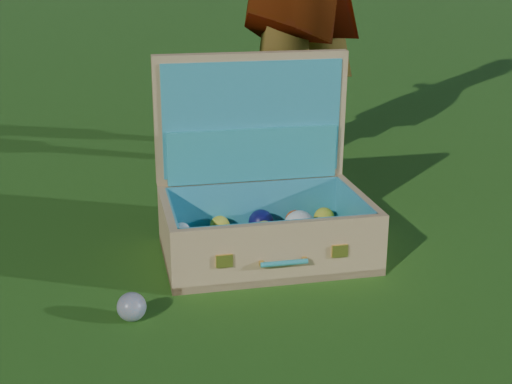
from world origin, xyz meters
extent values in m
plane|color=#215114|center=(0.00, 0.00, 0.00)|extent=(60.00, 60.00, 0.00)
sphere|color=teal|center=(-0.40, -0.11, 0.03)|extent=(0.07, 0.07, 0.07)
cube|color=tan|center=(0.01, 0.11, 0.01)|extent=(0.59, 0.44, 0.02)
cube|color=tan|center=(-0.02, -0.06, 0.08)|extent=(0.53, 0.11, 0.16)
cube|color=tan|center=(0.04, 0.27, 0.08)|extent=(0.53, 0.11, 0.16)
cube|color=tan|center=(-0.25, 0.15, 0.08)|extent=(0.07, 0.32, 0.16)
cube|color=tan|center=(0.26, 0.06, 0.08)|extent=(0.07, 0.32, 0.16)
cube|color=teal|center=(0.01, 0.11, 0.02)|extent=(0.54, 0.40, 0.01)
cube|color=teal|center=(-0.02, -0.05, 0.09)|extent=(0.49, 0.09, 0.14)
cube|color=teal|center=(0.03, 0.26, 0.09)|extent=(0.49, 0.09, 0.14)
cube|color=teal|center=(-0.24, 0.15, 0.09)|extent=(0.06, 0.32, 0.14)
cube|color=teal|center=(0.25, 0.06, 0.09)|extent=(0.06, 0.32, 0.14)
cube|color=tan|center=(0.04, 0.29, 0.34)|extent=(0.54, 0.13, 0.36)
cube|color=teal|center=(0.04, 0.27, 0.34)|extent=(0.49, 0.10, 0.32)
cube|color=teal|center=(0.03, 0.27, 0.24)|extent=(0.48, 0.10, 0.15)
cube|color=#F2C659|center=(-0.16, -0.05, 0.08)|extent=(0.04, 0.01, 0.03)
cube|color=#F2C659|center=(0.12, -0.10, 0.08)|extent=(0.04, 0.01, 0.03)
cylinder|color=teal|center=(-0.03, -0.09, 0.07)|extent=(0.12, 0.03, 0.01)
cube|color=#F2C659|center=(-0.08, -0.07, 0.07)|extent=(0.01, 0.02, 0.01)
cube|color=#F2C659|center=(0.03, -0.09, 0.07)|extent=(0.01, 0.02, 0.01)
sphere|color=beige|center=(-0.20, 0.02, 0.05)|extent=(0.06, 0.06, 0.06)
sphere|color=#BA9318|center=(-0.12, 0.00, 0.06)|extent=(0.06, 0.06, 0.06)
sphere|color=#BA9318|center=(-0.02, 0.00, 0.06)|extent=(0.06, 0.06, 0.06)
sphere|color=#0D0D43|center=(0.08, -0.03, 0.05)|extent=(0.06, 0.06, 0.06)
sphere|color=gold|center=(0.19, -0.04, 0.05)|extent=(0.05, 0.05, 0.05)
sphere|color=#AB0D15|center=(-0.20, 0.10, 0.05)|extent=(0.04, 0.04, 0.04)
sphere|color=gold|center=(-0.10, 0.08, 0.05)|extent=(0.06, 0.06, 0.06)
sphere|color=#D54611|center=(-0.01, 0.06, 0.05)|extent=(0.05, 0.05, 0.05)
sphere|color=silver|center=(0.11, 0.06, 0.06)|extent=(0.07, 0.07, 0.07)
sphere|color=beige|center=(0.19, 0.04, 0.07)|extent=(0.08, 0.08, 0.08)
sphere|color=#AB0D15|center=(-0.19, 0.17, 0.05)|extent=(0.04, 0.04, 0.04)
sphere|color=#D54611|center=(-0.08, 0.17, 0.05)|extent=(0.06, 0.06, 0.06)
sphere|color=gold|center=(0.01, 0.13, 0.06)|extent=(0.07, 0.07, 0.07)
sphere|color=silver|center=(0.11, 0.12, 0.07)|extent=(0.09, 0.09, 0.09)
sphere|color=gold|center=(0.22, 0.11, 0.05)|extent=(0.05, 0.05, 0.05)
sphere|color=silver|center=(-0.18, 0.25, 0.05)|extent=(0.05, 0.05, 0.05)
sphere|color=gold|center=(-0.08, 0.24, 0.05)|extent=(0.06, 0.06, 0.06)
sphere|color=#0D0D43|center=(0.03, 0.21, 0.06)|extent=(0.07, 0.07, 0.07)
sphere|color=#D54611|center=(0.14, 0.20, 0.05)|extent=(0.06, 0.06, 0.06)
sphere|color=gold|center=(0.22, 0.19, 0.05)|extent=(0.06, 0.06, 0.06)
camera|label=1|loc=(-0.67, -1.52, 0.77)|focal=50.00mm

